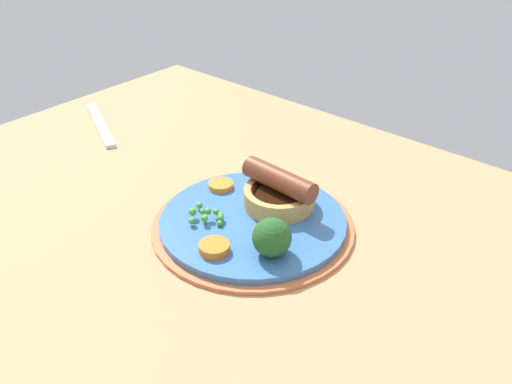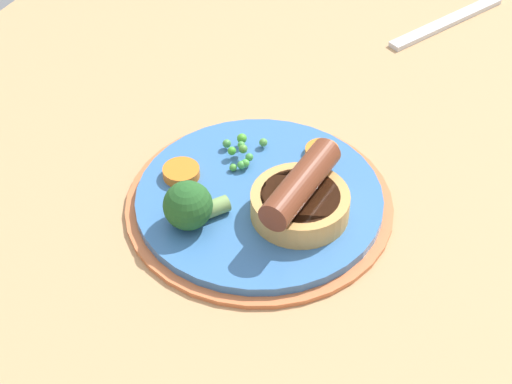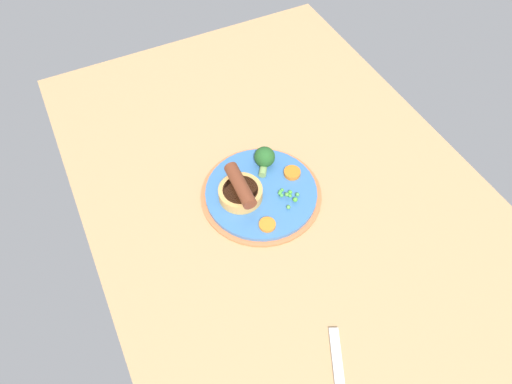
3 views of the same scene
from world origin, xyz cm
name	(u,v)px [view 2 (image 2 of 3)]	position (x,y,z in cm)	size (l,w,h in cm)	color
dining_table	(202,219)	(0.00, 0.00, 1.50)	(110.00, 80.00, 3.00)	tan
dinner_plate	(259,202)	(-2.67, 4.82, 3.57)	(25.15, 25.15, 1.40)	#CC6B3D
sausage_pudding	(300,198)	(-2.10, 9.22, 6.38)	(10.46, 8.98, 5.19)	tan
pea_pile	(242,150)	(-6.80, 0.78, 5.26)	(5.24, 3.94, 1.69)	green
broccoli_floret_near	(190,206)	(3.39, 1.01, 6.54)	(5.90, 5.06, 4.47)	#235623
carrot_slice_1	(322,151)	(-10.77, 7.56, 4.76)	(3.31, 3.31, 0.73)	orange
carrot_slice_3	(181,172)	(-1.63, -3.01, 4.89)	(3.53, 3.53, 0.98)	orange
fork	(447,22)	(-41.71, 10.41, 3.30)	(18.00, 1.60, 0.60)	silver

